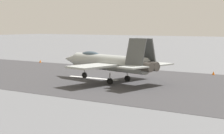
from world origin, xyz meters
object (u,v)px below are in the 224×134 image
object	(u,v)px
fighter_jet	(108,62)
marker_cone_far	(40,61)
marker_cone_mid	(110,66)
marker_cone_near	(213,73)

from	to	relation	value
fighter_jet	marker_cone_far	distance (m)	28.14
fighter_jet	marker_cone_far	size ratio (longest dim) A/B	31.08
marker_cone_mid	marker_cone_far	size ratio (longest dim) A/B	1.00
fighter_jet	marker_cone_near	size ratio (longest dim) A/B	31.08
marker_cone_near	marker_cone_far	bearing A→B (deg)	0.00
fighter_jet	marker_cone_near	world-z (taller)	fighter_jet
marker_cone_mid	fighter_jet	bearing A→B (deg)	121.70
marker_cone_near	marker_cone_mid	xyz separation A→B (m)	(17.90, 0.00, 0.00)
marker_cone_far	marker_cone_mid	bearing A→B (deg)	180.00
fighter_jet	marker_cone_far	xyz separation A→B (m)	(24.60, -13.48, -2.22)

